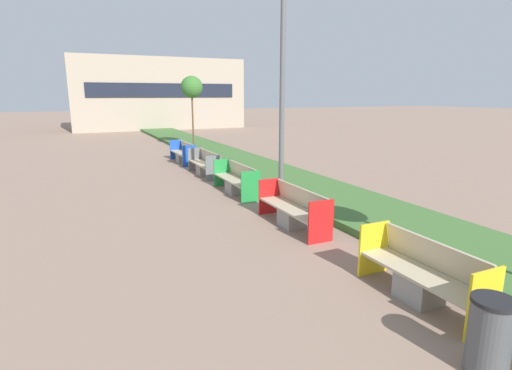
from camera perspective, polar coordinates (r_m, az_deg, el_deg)
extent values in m
cube|color=#426B33|center=(11.72, 12.55, -2.46)|extent=(2.80, 120.00, 0.18)
cube|color=tan|center=(40.19, -14.05, 12.50)|extent=(15.31, 6.73, 6.36)
cube|color=#1E2333|center=(36.85, -13.03, 13.05)|extent=(12.86, 0.08, 1.20)
cube|color=gray|center=(6.81, 22.25, -13.43)|extent=(0.52, 0.60, 0.42)
cube|color=#BCAD8E|center=(6.72, 22.42, -11.66)|extent=(0.58, 2.06, 0.05)
cube|color=#BCAD8E|center=(6.81, 24.18, -9.09)|extent=(0.14, 1.98, 0.48)
cube|color=yellow|center=(6.12, 29.83, -14.52)|extent=(0.62, 0.04, 0.94)
cube|color=yellow|center=(7.39, 16.45, -8.68)|extent=(0.62, 0.04, 0.94)
cube|color=gray|center=(9.66, 5.17, -4.74)|extent=(0.52, 0.60, 0.42)
cube|color=#BCAD8E|center=(9.59, 5.20, -3.43)|extent=(0.58, 2.39, 0.05)
cube|color=#BCAD8E|center=(9.66, 6.62, -1.73)|extent=(0.14, 2.29, 0.48)
cube|color=red|center=(8.60, 9.25, -5.23)|extent=(0.62, 0.04, 0.94)
cube|color=red|center=(10.61, 1.94, -1.61)|extent=(0.62, 0.04, 0.94)
cube|color=gray|center=(12.83, -2.95, -0.30)|extent=(0.52, 0.60, 0.42)
cube|color=#BCAD8E|center=(12.78, -2.96, 0.70)|extent=(0.58, 2.38, 0.05)
cube|color=#BCAD8E|center=(12.83, -1.86, 1.96)|extent=(0.14, 2.29, 0.48)
cube|color=#238C3D|center=(11.68, -0.74, -0.27)|extent=(0.62, 0.04, 0.94)
cube|color=#238C3D|center=(13.88, -4.83, 1.78)|extent=(0.62, 0.04, 0.94)
cube|color=gray|center=(15.89, -7.42, 2.15)|extent=(0.52, 0.60, 0.42)
cube|color=#BCAD8E|center=(15.85, -7.44, 2.97)|extent=(0.58, 2.32, 0.05)
cube|color=#BCAD8E|center=(15.89, -6.54, 3.98)|extent=(0.14, 2.22, 0.48)
cube|color=slate|center=(14.74, -6.06, 2.40)|extent=(0.62, 0.04, 0.94)
cube|color=slate|center=(16.96, -8.65, 3.68)|extent=(0.62, 0.04, 0.94)
cube|color=gray|center=(19.04, -10.44, 3.80)|extent=(0.52, 0.60, 0.42)
cube|color=#BCAD8E|center=(19.00, -10.47, 4.49)|extent=(0.58, 2.32, 0.05)
cube|color=#BCAD8E|center=(19.04, -9.71, 5.33)|extent=(0.14, 2.23, 0.48)
cube|color=blue|center=(17.87, -9.52, 4.11)|extent=(0.62, 0.04, 0.94)
cube|color=blue|center=(20.14, -11.32, 5.00)|extent=(0.62, 0.04, 0.94)
cylinder|color=#4C4F51|center=(5.47, 30.36, -18.39)|extent=(0.47, 0.47, 0.87)
cylinder|color=black|center=(5.26, 30.93, -14.06)|extent=(0.49, 0.49, 0.05)
cylinder|color=#56595B|center=(11.10, 3.78, 14.72)|extent=(0.14, 0.14, 6.98)
cylinder|color=brown|center=(23.97, -9.01, 9.01)|extent=(0.10, 0.10, 3.20)
sphere|color=#38702D|center=(23.92, -9.17, 13.66)|extent=(1.26, 1.26, 1.26)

